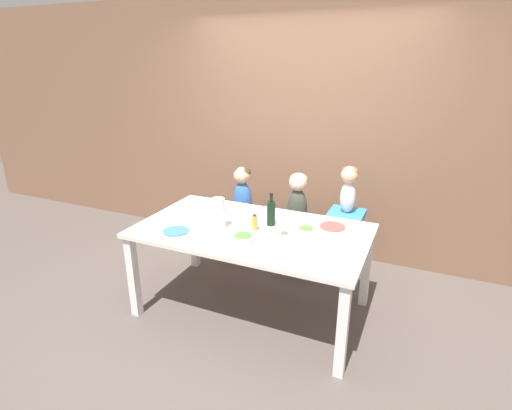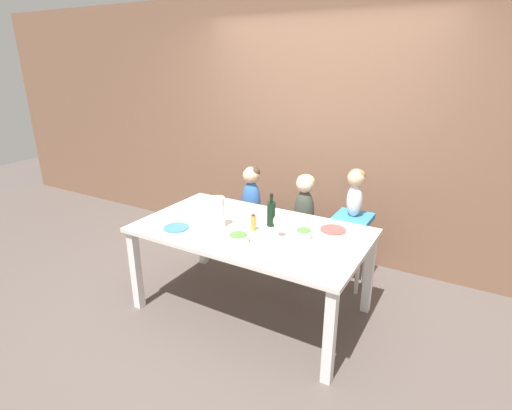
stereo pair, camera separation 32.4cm
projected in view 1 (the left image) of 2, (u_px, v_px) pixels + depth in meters
name	position (u px, v px, depth m)	size (l,w,h in m)	color
ground_plane	(252.00, 308.00, 3.50)	(14.00, 14.00, 0.00)	#564C47
wall_back	(305.00, 130.00, 4.20)	(10.00, 0.06, 2.70)	brown
dining_table	(252.00, 238.00, 3.26)	(1.86, 1.06, 0.76)	silver
chair_far_left	(243.00, 227.00, 4.24)	(0.38, 0.41, 0.45)	silver
chair_far_center	(296.00, 236.00, 4.02)	(0.38, 0.41, 0.45)	silver
chair_right_highchair	(345.00, 228.00, 3.77)	(0.32, 0.35, 0.71)	silver
person_child_left	(242.00, 191.00, 4.11)	(0.20, 0.18, 0.59)	#3366B2
person_child_center	(298.00, 199.00, 3.88)	(0.20, 0.18, 0.59)	#3D4238
person_baby_right	(349.00, 184.00, 3.62)	(0.16, 0.16, 0.44)	silver
wine_bottle	(271.00, 212.00, 3.27)	(0.07, 0.07, 0.28)	black
paper_towel_roll	(218.00, 214.00, 3.21)	(0.11, 0.11, 0.25)	white
wine_glass_near	(281.00, 221.00, 3.06)	(0.08, 0.08, 0.18)	white
salad_bowl_large	(243.00, 238.00, 2.98)	(0.16, 0.16, 0.07)	silver
salad_bowl_small	(306.00, 231.00, 3.11)	(0.13, 0.13, 0.07)	silver
dinner_plate_front_left	(176.00, 231.00, 3.18)	(0.21, 0.21, 0.01)	teal
dinner_plate_back_left	(218.00, 208.00, 3.68)	(0.21, 0.21, 0.01)	silver
dinner_plate_back_right	(333.00, 226.00, 3.27)	(0.21, 0.21, 0.01)	#D14C47
condiment_bottle_hot_sauce	(255.00, 222.00, 3.19)	(0.05, 0.05, 0.15)	#BC8E33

